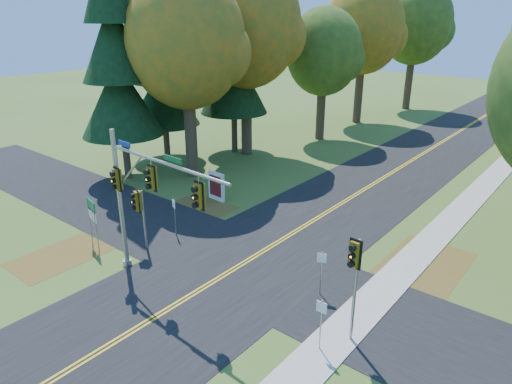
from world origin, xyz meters
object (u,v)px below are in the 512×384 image
Objects in this scene: traffic_mast at (141,192)px; info_kiosk at (216,186)px; east_signal_pole at (355,266)px; route_sign_cluster at (92,213)px.

info_kiosk is at bearing 118.35° from traffic_mast.
east_signal_pole is 2.26× the size of info_kiosk.
info_kiosk is at bearing 99.74° from route_sign_cluster.
east_signal_pole is at bearing 14.75° from traffic_mast.
east_signal_pole reaches higher than info_kiosk.
info_kiosk is (-4.16, 8.77, -3.33)m from traffic_mast.
traffic_mast is at bearing -164.44° from east_signal_pole.
route_sign_cluster is 8.56m from info_kiosk.
route_sign_cluster is (-13.67, -1.60, -1.33)m from east_signal_pole.
east_signal_pole reaches higher than route_sign_cluster.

